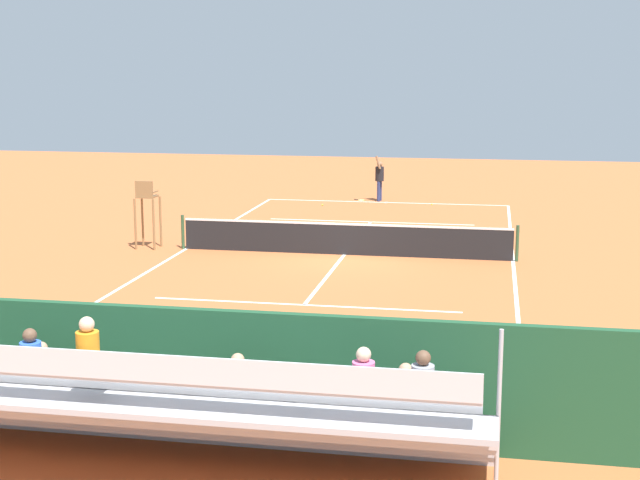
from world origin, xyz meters
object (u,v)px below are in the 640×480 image
(tennis_net, at_px, (344,238))
(tennis_player, at_px, (380,177))
(umpire_chair, at_px, (147,207))
(tennis_ball_far, at_px, (322,205))
(courtside_bench, at_px, (315,390))
(bleacher_stand, at_px, (164,405))
(equipment_bag, at_px, (221,409))
(tennis_ball_near, at_px, (432,204))
(tennis_racket, at_px, (361,200))

(tennis_net, distance_m, tennis_player, 11.39)
(umpire_chair, relative_size, tennis_ball_far, 32.42)
(courtside_bench, xyz_separation_m, tennis_ball_far, (4.13, -22.89, -0.53))
(bleacher_stand, height_order, courtside_bench, bleacher_stand)
(bleacher_stand, bearing_deg, tennis_net, -90.32)
(tennis_net, distance_m, tennis_ball_far, 9.94)
(bleacher_stand, relative_size, equipment_bag, 10.07)
(tennis_net, distance_m, bleacher_stand, 15.36)
(bleacher_stand, height_order, umpire_chair, bleacher_stand)
(umpire_chair, bearing_deg, bleacher_stand, 111.89)
(bleacher_stand, relative_size, umpire_chair, 4.23)
(umpire_chair, bearing_deg, tennis_ball_far, -110.98)
(umpire_chair, distance_m, tennis_player, 12.92)
(tennis_player, xyz_separation_m, tennis_ball_near, (-2.26, 0.76, -0.98))
(bleacher_stand, distance_m, tennis_player, 26.72)
(tennis_ball_far, bearing_deg, courtside_bench, 100.22)
(tennis_net, distance_m, tennis_ball_near, 10.79)
(tennis_ball_near, bearing_deg, tennis_ball_far, 12.79)
(equipment_bag, relative_size, tennis_player, 0.47)
(bleacher_stand, xyz_separation_m, courtside_bench, (-1.75, -2.08, -0.41))
(equipment_bag, relative_size, tennis_ball_far, 13.64)
(tennis_player, bearing_deg, tennis_ball_near, 161.46)
(tennis_net, height_order, tennis_ball_near, tennis_net)
(tennis_ball_near, bearing_deg, umpire_chair, 52.93)
(tennis_player, bearing_deg, tennis_racket, 1.36)
(tennis_player, distance_m, tennis_ball_near, 2.58)
(tennis_net, relative_size, courtside_bench, 5.72)
(tennis_net, xyz_separation_m, tennis_ball_far, (2.46, -9.62, -0.47))
(equipment_bag, distance_m, tennis_player, 24.79)
(tennis_net, relative_size, tennis_ball_near, 156.06)
(equipment_bag, bearing_deg, tennis_player, -88.89)
(umpire_chair, bearing_deg, tennis_player, -116.99)
(tennis_net, height_order, courtside_bench, tennis_net)
(umpire_chair, bearing_deg, courtside_bench, 120.92)
(tennis_ball_far, bearing_deg, umpire_chair, 69.02)
(bleacher_stand, bearing_deg, tennis_ball_near, -94.42)
(umpire_chair, distance_m, courtside_bench, 15.33)
(courtside_bench, xyz_separation_m, tennis_racket, (2.79, -24.62, -0.54))
(umpire_chair, distance_m, tennis_racket, 12.63)
(umpire_chair, bearing_deg, tennis_ball_near, -127.07)
(bleacher_stand, height_order, tennis_racket, bleacher_stand)
(courtside_bench, bearing_deg, tennis_net, -82.84)
(equipment_bag, height_order, tennis_ball_far, equipment_bag)
(tennis_net, distance_m, tennis_racket, 11.42)
(courtside_bench, xyz_separation_m, equipment_bag, (1.53, 0.13, -0.38))
(tennis_racket, relative_size, tennis_ball_far, 8.36)
(tennis_racket, xyz_separation_m, tennis_ball_near, (-3.05, 0.74, 0.02))
(tennis_ball_near, relative_size, tennis_ball_far, 1.00)
(tennis_player, bearing_deg, equipment_bag, 91.11)
(courtside_bench, relative_size, equipment_bag, 2.00)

